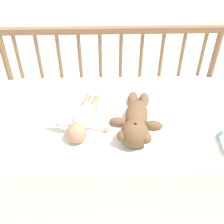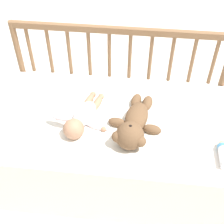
# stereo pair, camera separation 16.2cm
# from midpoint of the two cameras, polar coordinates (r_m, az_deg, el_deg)

# --- Properties ---
(ground_plane) EXTENTS (12.00, 12.00, 0.00)m
(ground_plane) POSITION_cam_midpoint_polar(r_m,az_deg,el_deg) (2.00, -2.36, -10.40)
(ground_plane) COLOR silver
(crib_mattress) EXTENTS (1.28, 0.72, 0.44)m
(crib_mattress) POSITION_cam_midpoint_polar(r_m,az_deg,el_deg) (1.83, -2.55, -6.39)
(crib_mattress) COLOR white
(crib_mattress) RESTS_ON ground_plane
(crib_rail) EXTENTS (1.28, 0.04, 0.78)m
(crib_rail) POSITION_cam_midpoint_polar(r_m,az_deg,el_deg) (1.89, -2.76, 9.28)
(crib_rail) COLOR brown
(crib_rail) RESTS_ON ground_plane
(blanket) EXTENTS (0.79, 0.52, 0.01)m
(blanket) POSITION_cam_midpoint_polar(r_m,az_deg,el_deg) (1.66, -2.92, -1.68)
(blanket) COLOR white
(blanket) RESTS_ON crib_mattress
(teddy_bear) EXTENTS (0.28, 0.43, 0.14)m
(teddy_bear) POSITION_cam_midpoint_polar(r_m,az_deg,el_deg) (1.57, 1.44, -2.12)
(teddy_bear) COLOR brown
(teddy_bear) RESTS_ON crib_mattress
(baby) EXTENTS (0.32, 0.38, 0.11)m
(baby) POSITION_cam_midpoint_polar(r_m,az_deg,el_deg) (1.62, -8.29, -1.72)
(baby) COLOR white
(baby) RESTS_ON crib_mattress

